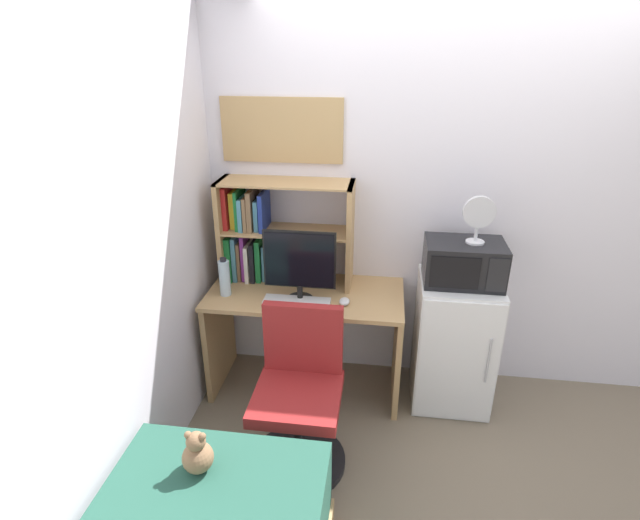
% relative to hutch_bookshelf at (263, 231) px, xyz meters
% --- Properties ---
extents(wall_back, '(6.40, 0.04, 2.60)m').
position_rel_hutch_bookshelf_xyz_m(wall_back, '(1.62, 0.15, 0.20)').
color(wall_back, silver).
rests_on(wall_back, ground_plane).
extents(wall_left, '(0.04, 4.40, 2.60)m').
position_rel_hutch_bookshelf_xyz_m(wall_left, '(-0.40, -1.47, 0.20)').
color(wall_left, silver).
rests_on(wall_left, ground_plane).
extents(desk, '(1.28, 0.62, 0.75)m').
position_rel_hutch_bookshelf_xyz_m(desk, '(0.31, -0.17, -0.58)').
color(desk, tan).
rests_on(desk, ground_plane).
extents(hutch_bookshelf, '(0.88, 0.29, 0.70)m').
position_rel_hutch_bookshelf_xyz_m(hutch_bookshelf, '(0.00, 0.00, 0.00)').
color(hutch_bookshelf, tan).
rests_on(hutch_bookshelf, desk).
extents(monitor, '(0.45, 0.17, 0.47)m').
position_rel_hutch_bookshelf_xyz_m(monitor, '(0.29, -0.28, -0.09)').
color(monitor, black).
rests_on(monitor, desk).
extents(keyboard, '(0.42, 0.12, 0.02)m').
position_rel_hutch_bookshelf_xyz_m(keyboard, '(0.28, -0.32, -0.34)').
color(keyboard, silver).
rests_on(keyboard, desk).
extents(computer_mouse, '(0.07, 0.09, 0.04)m').
position_rel_hutch_bookshelf_xyz_m(computer_mouse, '(0.58, -0.30, -0.33)').
color(computer_mouse, silver).
rests_on(computer_mouse, desk).
extents(water_bottle, '(0.07, 0.07, 0.26)m').
position_rel_hutch_bookshelf_xyz_m(water_bottle, '(-0.20, -0.28, -0.23)').
color(water_bottle, silver).
rests_on(water_bottle, desk).
extents(mini_fridge, '(0.50, 0.50, 0.89)m').
position_rel_hutch_bookshelf_xyz_m(mini_fridge, '(1.29, -0.16, -0.66)').
color(mini_fridge, white).
rests_on(mini_fridge, ground_plane).
extents(microwave, '(0.48, 0.33, 0.26)m').
position_rel_hutch_bookshelf_xyz_m(microwave, '(1.29, -0.16, -0.08)').
color(microwave, black).
rests_on(microwave, mini_fridge).
extents(desk_fan, '(0.19, 0.11, 0.29)m').
position_rel_hutch_bookshelf_xyz_m(desk_fan, '(1.34, -0.16, 0.22)').
color(desk_fan, silver).
rests_on(desk_fan, microwave).
extents(desk_chair, '(0.54, 0.54, 0.93)m').
position_rel_hutch_bookshelf_xyz_m(desk_chair, '(0.38, -0.82, -0.70)').
color(desk_chair, black).
rests_on(desk_chair, ground_plane).
extents(teddy_bear, '(0.14, 0.14, 0.21)m').
position_rel_hutch_bookshelf_xyz_m(teddy_bear, '(0.04, -1.45, -0.51)').
color(teddy_bear, '#846042').
rests_on(teddy_bear, bed).
extents(wall_corkboard, '(0.78, 0.02, 0.41)m').
position_rel_hutch_bookshelf_xyz_m(wall_corkboard, '(0.12, 0.12, 0.64)').
color(wall_corkboard, tan).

